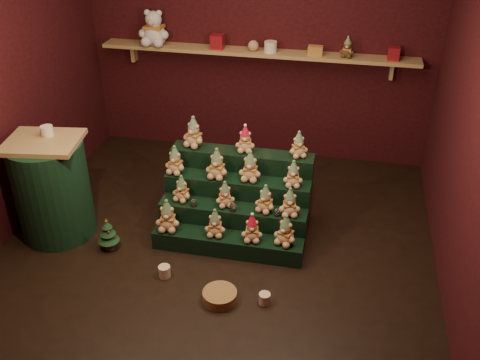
% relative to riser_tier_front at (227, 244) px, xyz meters
% --- Properties ---
extents(ground, '(4.00, 4.00, 0.00)m').
position_rel_riser_tier_front_xyz_m(ground, '(-0.11, 0.09, -0.09)').
color(ground, black).
rests_on(ground, ground).
extents(back_wall, '(4.00, 0.10, 2.80)m').
position_rel_riser_tier_front_xyz_m(back_wall, '(-0.11, 2.14, 1.31)').
color(back_wall, black).
rests_on(back_wall, ground).
extents(front_wall, '(4.00, 0.10, 2.80)m').
position_rel_riser_tier_front_xyz_m(front_wall, '(-0.11, -1.96, 1.31)').
color(front_wall, black).
rests_on(front_wall, ground).
extents(right_wall, '(0.10, 4.00, 2.80)m').
position_rel_riser_tier_front_xyz_m(right_wall, '(1.94, 0.09, 1.31)').
color(right_wall, black).
rests_on(right_wall, ground).
extents(back_shelf, '(3.60, 0.26, 0.24)m').
position_rel_riser_tier_front_xyz_m(back_shelf, '(-0.11, 1.97, 1.20)').
color(back_shelf, tan).
rests_on(back_shelf, ground).
extents(riser_tier_front, '(1.40, 0.22, 0.18)m').
position_rel_riser_tier_front_xyz_m(riser_tier_front, '(0.00, 0.00, 0.00)').
color(riser_tier_front, black).
rests_on(riser_tier_front, ground).
extents(riser_tier_midfront, '(1.40, 0.22, 0.36)m').
position_rel_riser_tier_front_xyz_m(riser_tier_midfront, '(0.00, 0.22, 0.09)').
color(riser_tier_midfront, black).
rests_on(riser_tier_midfront, ground).
extents(riser_tier_midback, '(1.40, 0.22, 0.54)m').
position_rel_riser_tier_front_xyz_m(riser_tier_midback, '(0.00, 0.44, 0.18)').
color(riser_tier_midback, black).
rests_on(riser_tier_midback, ground).
extents(riser_tier_back, '(1.40, 0.22, 0.72)m').
position_rel_riser_tier_front_xyz_m(riser_tier_back, '(0.00, 0.66, 0.27)').
color(riser_tier_back, black).
rests_on(riser_tier_back, ground).
extents(teddy_0, '(0.24, 0.22, 0.31)m').
position_rel_riser_tier_front_xyz_m(teddy_0, '(-0.56, -0.01, 0.24)').
color(teddy_0, tan).
rests_on(teddy_0, riser_tier_front).
extents(teddy_1, '(0.21, 0.19, 0.27)m').
position_rel_riser_tier_front_xyz_m(teddy_1, '(-0.11, -0.00, 0.22)').
color(teddy_1, tan).
rests_on(teddy_1, riser_tier_front).
extents(teddy_2, '(0.22, 0.20, 0.27)m').
position_rel_riser_tier_front_xyz_m(teddy_2, '(0.23, -0.01, 0.22)').
color(teddy_2, tan).
rests_on(teddy_2, riser_tier_front).
extents(teddy_3, '(0.26, 0.25, 0.29)m').
position_rel_riser_tier_front_xyz_m(teddy_3, '(0.53, 0.00, 0.24)').
color(teddy_3, tan).
rests_on(teddy_3, riser_tier_front).
extents(teddy_4, '(0.22, 0.21, 0.26)m').
position_rel_riser_tier_front_xyz_m(teddy_4, '(-0.49, 0.24, 0.40)').
color(teddy_4, tan).
rests_on(teddy_4, riser_tier_midfront).
extents(teddy_5, '(0.23, 0.22, 0.25)m').
position_rel_riser_tier_front_xyz_m(teddy_5, '(-0.07, 0.23, 0.39)').
color(teddy_5, tan).
rests_on(teddy_5, riser_tier_midfront).
extents(teddy_6, '(0.24, 0.23, 0.27)m').
position_rel_riser_tier_front_xyz_m(teddy_6, '(0.31, 0.22, 0.40)').
color(teddy_6, tan).
rests_on(teddy_6, riser_tier_midfront).
extents(teddy_7, '(0.23, 0.21, 0.27)m').
position_rel_riser_tier_front_xyz_m(teddy_7, '(0.53, 0.20, 0.41)').
color(teddy_7, tan).
rests_on(teddy_7, riser_tier_midfront).
extents(teddy_8, '(0.23, 0.21, 0.28)m').
position_rel_riser_tier_front_xyz_m(teddy_8, '(-0.61, 0.43, 0.59)').
color(teddy_8, tan).
rests_on(teddy_8, riser_tier_midback).
extents(teddy_9, '(0.23, 0.21, 0.30)m').
position_rel_riser_tier_front_xyz_m(teddy_9, '(-0.19, 0.42, 0.60)').
color(teddy_9, tan).
rests_on(teddy_9, riser_tier_midback).
extents(teddy_10, '(0.22, 0.20, 0.29)m').
position_rel_riser_tier_front_xyz_m(teddy_10, '(0.12, 0.45, 0.60)').
color(teddy_10, tan).
rests_on(teddy_10, riser_tier_midback).
extents(teddy_11, '(0.20, 0.18, 0.25)m').
position_rel_riser_tier_front_xyz_m(teddy_11, '(0.53, 0.42, 0.58)').
color(teddy_11, tan).
rests_on(teddy_11, riser_tier_midback).
extents(teddy_12, '(0.27, 0.26, 0.30)m').
position_rel_riser_tier_front_xyz_m(teddy_12, '(-0.49, 0.68, 0.78)').
color(teddy_12, tan).
rests_on(teddy_12, riser_tier_back).
extents(teddy_13, '(0.20, 0.19, 0.26)m').
position_rel_riser_tier_front_xyz_m(teddy_13, '(0.03, 0.67, 0.76)').
color(teddy_13, tan).
rests_on(teddy_13, riser_tier_back).
extents(teddy_14, '(0.23, 0.22, 0.25)m').
position_rel_riser_tier_front_xyz_m(teddy_14, '(0.54, 0.67, 0.76)').
color(teddy_14, tan).
rests_on(teddy_14, riser_tier_back).
extents(snow_globe_a, '(0.06, 0.06, 0.08)m').
position_rel_riser_tier_front_xyz_m(snow_globe_a, '(-0.36, 0.16, 0.31)').
color(snow_globe_a, black).
rests_on(snow_globe_a, riser_tier_midfront).
extents(snow_globe_b, '(0.07, 0.07, 0.09)m').
position_rel_riser_tier_front_xyz_m(snow_globe_b, '(0.02, 0.16, 0.32)').
color(snow_globe_b, black).
rests_on(snow_globe_b, riser_tier_midfront).
extents(snow_globe_c, '(0.06, 0.06, 0.08)m').
position_rel_riser_tier_front_xyz_m(snow_globe_c, '(0.43, 0.16, 0.31)').
color(snow_globe_c, black).
rests_on(snow_globe_c, riser_tier_midfront).
extents(side_table, '(0.73, 0.70, 1.00)m').
position_rel_riser_tier_front_xyz_m(side_table, '(-1.68, -0.02, 0.40)').
color(side_table, tan).
rests_on(side_table, ground).
extents(table_ornament, '(0.11, 0.11, 0.09)m').
position_rel_riser_tier_front_xyz_m(table_ornament, '(-1.68, 0.08, 0.96)').
color(table_ornament, beige).
rests_on(table_ornament, side_table).
extents(mini_christmas_tree, '(0.20, 0.20, 0.34)m').
position_rel_riser_tier_front_xyz_m(mini_christmas_tree, '(-1.10, -0.18, 0.07)').
color(mini_christmas_tree, '#412617').
rests_on(mini_christmas_tree, ground).
extents(mug_left, '(0.11, 0.11, 0.11)m').
position_rel_riser_tier_front_xyz_m(mug_left, '(-0.46, -0.45, -0.04)').
color(mug_left, beige).
rests_on(mug_left, ground).
extents(mug_right, '(0.10, 0.10, 0.10)m').
position_rel_riser_tier_front_xyz_m(mug_right, '(0.45, -0.60, -0.04)').
color(mug_right, beige).
rests_on(mug_right, ground).
extents(wicker_basket, '(0.32, 0.32, 0.09)m').
position_rel_riser_tier_front_xyz_m(wicker_basket, '(0.08, -0.64, -0.05)').
color(wicker_basket, olive).
rests_on(wicker_basket, ground).
extents(white_bear, '(0.36, 0.33, 0.50)m').
position_rel_riser_tier_front_xyz_m(white_bear, '(-1.29, 1.93, 1.48)').
color(white_bear, silver).
rests_on(white_bear, back_shelf).
extents(brown_bear, '(0.17, 0.16, 0.22)m').
position_rel_riser_tier_front_xyz_m(brown_bear, '(0.89, 1.93, 1.34)').
color(brown_bear, '#52371B').
rests_on(brown_bear, back_shelf).
extents(gift_tin_red_a, '(0.14, 0.14, 0.16)m').
position_rel_riser_tier_front_xyz_m(gift_tin_red_a, '(-0.55, 1.94, 1.31)').
color(gift_tin_red_a, maroon).
rests_on(gift_tin_red_a, back_shelf).
extents(gift_tin_cream, '(0.14, 0.14, 0.12)m').
position_rel_riser_tier_front_xyz_m(gift_tin_cream, '(0.05, 1.94, 1.29)').
color(gift_tin_cream, beige).
rests_on(gift_tin_cream, back_shelf).
extents(gift_tin_red_b, '(0.12, 0.12, 0.14)m').
position_rel_riser_tier_front_xyz_m(gift_tin_red_b, '(1.38, 1.94, 1.30)').
color(gift_tin_red_b, maroon).
rests_on(gift_tin_red_b, back_shelf).
extents(shelf_plush_ball, '(0.12, 0.12, 0.12)m').
position_rel_riser_tier_front_xyz_m(shelf_plush_ball, '(-0.14, 1.94, 1.29)').
color(shelf_plush_ball, tan).
rests_on(shelf_plush_ball, back_shelf).
extents(scarf_gift_box, '(0.16, 0.10, 0.10)m').
position_rel_riser_tier_front_xyz_m(scarf_gift_box, '(0.55, 1.94, 1.28)').
color(scarf_gift_box, orange).
rests_on(scarf_gift_box, back_shelf).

